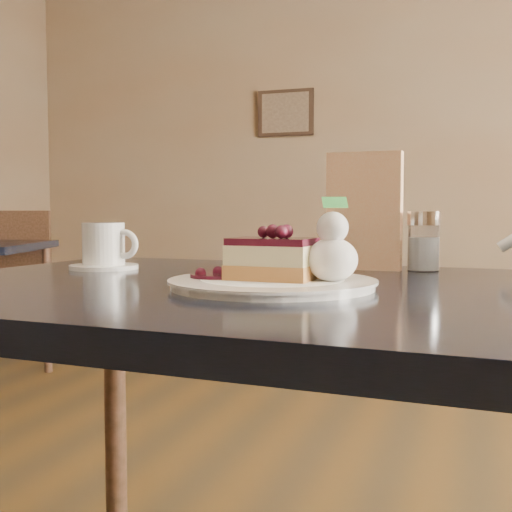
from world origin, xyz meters
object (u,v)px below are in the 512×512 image
(cheesecake_slice, at_px, (272,259))
(coffee_set, at_px, (105,248))
(dessert_plate, at_px, (272,284))
(main_table, at_px, (284,336))

(cheesecake_slice, relative_size, coffee_set, 0.89)
(dessert_plate, height_order, cheesecake_slice, cheesecake_slice)
(cheesecake_slice, distance_m, coffee_set, 0.43)
(dessert_plate, xyz_separation_m, cheesecake_slice, (0.00, 0.00, 0.03))
(main_table, bearing_deg, coffee_set, 163.74)
(main_table, distance_m, dessert_plate, 0.10)
(dessert_plate, height_order, coffee_set, coffee_set)
(dessert_plate, relative_size, cheesecake_slice, 2.34)
(main_table, relative_size, dessert_plate, 4.27)
(coffee_set, bearing_deg, cheesecake_slice, -25.37)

